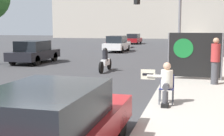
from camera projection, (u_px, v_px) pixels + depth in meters
name	position (u px, v px, depth m)	size (l,w,h in m)	color
ground_plane	(47.00, 134.00, 6.77)	(160.00, 160.00, 0.00)	#38383A
sidewalk_curb	(201.00, 62.00, 20.28)	(3.41, 90.00, 0.14)	#A8A399
seated_protester	(166.00, 82.00, 8.81)	(0.94, 0.77, 1.18)	#474C56
jogger_on_sidewalk	(215.00, 61.00, 11.87)	(0.34, 0.34, 1.78)	#424247
protest_banner	(194.00, 55.00, 12.97)	(2.22, 0.06, 1.95)	slate
traffic_light_pole	(161.00, 9.00, 19.35)	(3.16, 2.93, 4.83)	slate
parked_car_curbside	(48.00, 127.00, 5.09)	(1.86, 4.69, 1.36)	maroon
car_on_road_nearest	(34.00, 52.00, 20.21)	(1.82, 4.11, 1.45)	black
car_on_road_midblock	(117.00, 44.00, 29.88)	(1.75, 4.59, 1.53)	white
car_on_road_distant	(118.00, 42.00, 35.77)	(1.89, 4.30, 1.37)	maroon
car_on_road_far_lane	(134.00, 39.00, 44.42)	(1.74, 4.68, 1.44)	maroon
motorcycle_on_road	(105.00, 61.00, 16.41)	(0.28, 2.17, 1.25)	white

